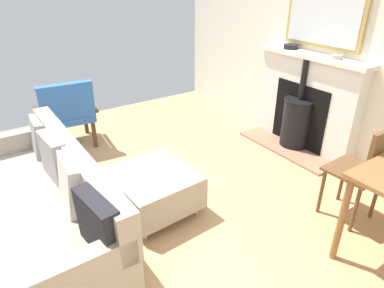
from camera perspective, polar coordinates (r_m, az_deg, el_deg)
name	(u,v)px	position (r m, az deg, el deg)	size (l,w,h in m)	color
ground_plane	(138,210)	(3.22, -9.19, -10.97)	(4.95, 5.23, 0.01)	tan
wall_left	(333,25)	(4.21, 22.79, 18.03)	(0.12, 5.23, 2.90)	silver
fireplace	(303,107)	(4.32, 18.34, 5.89)	(0.55, 1.44, 1.15)	#93664C
mirror_over_mantel	(325,9)	(4.17, 21.64, 20.52)	(0.04, 0.98, 0.82)	tan
mantel_bowl_near	(291,46)	(4.35, 16.34, 15.59)	(0.16, 0.16, 0.05)	black
mantel_bowl_far	(337,56)	(3.98, 23.30, 13.45)	(0.12, 0.12, 0.04)	#9E9384
sofa	(47,204)	(2.90, -23.31, -9.27)	(0.82, 2.04, 0.80)	#B2B2B7
ottoman	(153,188)	(3.07, -6.55, -7.36)	(0.71, 0.75, 0.39)	#B2B2B7
armchair_accent	(67,111)	(4.32, -20.42, 5.24)	(0.73, 0.64, 0.87)	#4C3321
dining_chair_near_fireplace	(366,167)	(3.11, 27.34, -3.51)	(0.41, 0.41, 0.91)	brown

